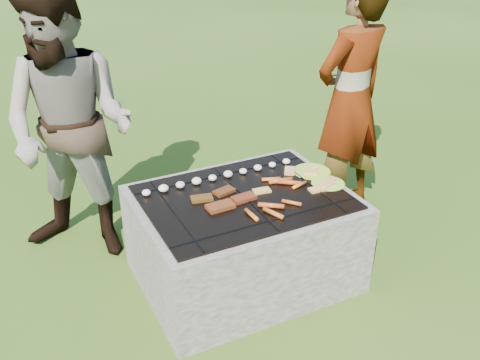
{
  "coord_description": "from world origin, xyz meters",
  "views": [
    {
      "loc": [
        -1.3,
        -2.55,
        2.22
      ],
      "look_at": [
        0.0,
        0.05,
        0.7
      ],
      "focal_mm": 40.0,
      "sensor_mm": 36.0,
      "label": 1
    }
  ],
  "objects_px": {
    "fire_pit": "(243,241)",
    "plate_far": "(312,172)",
    "bystander": "(70,129)",
    "plate_near": "(328,184)",
    "cook": "(351,100)"
  },
  "relations": [
    {
      "from": "plate_near",
      "to": "plate_far",
      "type": "bearing_deg",
      "value": 90.02
    },
    {
      "from": "bystander",
      "to": "cook",
      "type": "bearing_deg",
      "value": 30.82
    },
    {
      "from": "fire_pit",
      "to": "plate_far",
      "type": "distance_m",
      "value": 0.66
    },
    {
      "from": "fire_pit",
      "to": "plate_far",
      "type": "xyz_separation_m",
      "value": [
        0.56,
        0.1,
        0.33
      ]
    },
    {
      "from": "plate_far",
      "to": "cook",
      "type": "height_order",
      "value": "cook"
    },
    {
      "from": "plate_near",
      "to": "bystander",
      "type": "bearing_deg",
      "value": 147.8
    },
    {
      "from": "plate_near",
      "to": "cook",
      "type": "distance_m",
      "value": 0.87
    },
    {
      "from": "plate_far",
      "to": "bystander",
      "type": "bearing_deg",
      "value": 153.68
    },
    {
      "from": "plate_far",
      "to": "cook",
      "type": "relative_size",
      "value": 0.15
    },
    {
      "from": "plate_far",
      "to": "bystander",
      "type": "height_order",
      "value": "bystander"
    },
    {
      "from": "plate_near",
      "to": "fire_pit",
      "type": "bearing_deg",
      "value": 170.44
    },
    {
      "from": "bystander",
      "to": "plate_far",
      "type": "bearing_deg",
      "value": 13.23
    },
    {
      "from": "plate_near",
      "to": "bystander",
      "type": "height_order",
      "value": "bystander"
    },
    {
      "from": "plate_far",
      "to": "bystander",
      "type": "relative_size",
      "value": 0.15
    },
    {
      "from": "cook",
      "to": "bystander",
      "type": "distance_m",
      "value": 2.01
    }
  ]
}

